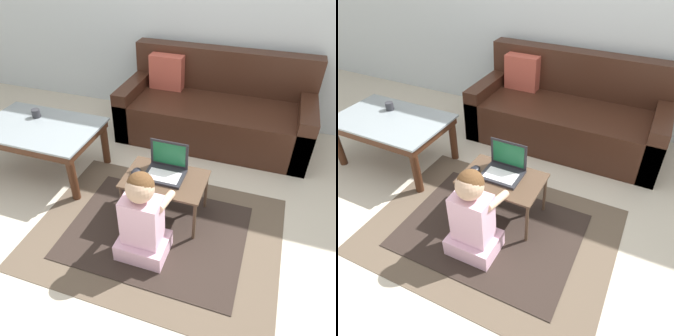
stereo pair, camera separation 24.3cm
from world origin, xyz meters
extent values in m
plane|color=beige|center=(0.00, 0.00, 0.00)|extent=(16.00, 16.00, 0.00)
cube|color=silver|center=(0.00, 1.77, 1.25)|extent=(9.00, 0.06, 2.50)
cube|color=brown|center=(-0.01, -0.23, 0.00)|extent=(1.84, 1.36, 0.01)
cube|color=#2D231E|center=(-0.01, -0.23, 0.01)|extent=(1.32, 0.98, 0.00)
cube|color=#381E14|center=(0.09, 1.26, 0.21)|extent=(1.93, 0.87, 0.43)
cube|color=#381E14|center=(0.09, 1.59, 0.65)|extent=(1.93, 0.19, 0.44)
cube|color=#381E14|center=(-0.80, 1.26, 0.27)|extent=(0.16, 0.87, 0.55)
cube|color=#381E14|center=(0.97, 1.26, 0.27)|extent=(0.16, 0.87, 0.55)
cube|color=#B24C3D|center=(-0.50, 1.43, 0.61)|extent=(0.36, 0.14, 0.36)
cube|color=gray|center=(-1.26, 0.20, 0.46)|extent=(1.04, 0.67, 0.02)
cube|color=#422314|center=(-1.26, 0.20, 0.42)|extent=(1.00, 0.64, 0.07)
cylinder|color=#422314|center=(-0.79, -0.09, 0.23)|extent=(0.07, 0.07, 0.45)
cylinder|color=#422314|center=(-1.72, 0.48, 0.23)|extent=(0.07, 0.07, 0.45)
cylinder|color=#422314|center=(-0.79, 0.48, 0.23)|extent=(0.07, 0.07, 0.45)
cube|color=#4C3828|center=(-0.01, -0.02, 0.36)|extent=(0.61, 0.41, 0.02)
cylinder|color=#4C3828|center=(-0.29, -0.20, 0.18)|extent=(0.02, 0.02, 0.36)
cylinder|color=#4C3828|center=(0.27, -0.20, 0.18)|extent=(0.02, 0.02, 0.36)
cylinder|color=#4C3828|center=(-0.29, 0.16, 0.18)|extent=(0.02, 0.02, 0.36)
cylinder|color=#4C3828|center=(0.27, 0.16, 0.18)|extent=(0.02, 0.02, 0.36)
cube|color=#232328|center=(-0.02, 0.00, 0.38)|extent=(0.30, 0.23, 0.02)
cube|color=silver|center=(-0.02, -0.02, 0.39)|extent=(0.24, 0.14, 0.00)
cube|color=#232328|center=(-0.02, 0.11, 0.50)|extent=(0.30, 0.01, 0.22)
cube|color=#196038|center=(-0.02, 0.11, 0.50)|extent=(0.25, 0.00, 0.18)
ellipsoid|color=black|center=(-0.23, -0.05, 0.39)|extent=(0.07, 0.10, 0.04)
cube|color=#E5B2CC|center=(-0.03, -0.43, 0.07)|extent=(0.34, 0.28, 0.14)
cube|color=#E5B2CC|center=(-0.03, -0.43, 0.33)|extent=(0.26, 0.18, 0.36)
sphere|color=tan|center=(-0.03, -0.43, 0.60)|extent=(0.18, 0.18, 0.18)
sphere|color=brown|center=(-0.03, -0.42, 0.62)|extent=(0.18, 0.18, 0.18)
cylinder|color=tan|center=(-0.15, -0.31, 0.42)|extent=(0.06, 0.28, 0.14)
cylinder|color=tan|center=(0.09, -0.31, 0.42)|extent=(0.06, 0.28, 0.14)
cylinder|color=#2D2D33|center=(-1.38, 0.33, 0.51)|extent=(0.07, 0.07, 0.08)
camera|label=1|loc=(0.62, -1.81, 1.90)|focal=35.00mm
camera|label=2|loc=(0.85, -1.72, 1.90)|focal=35.00mm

